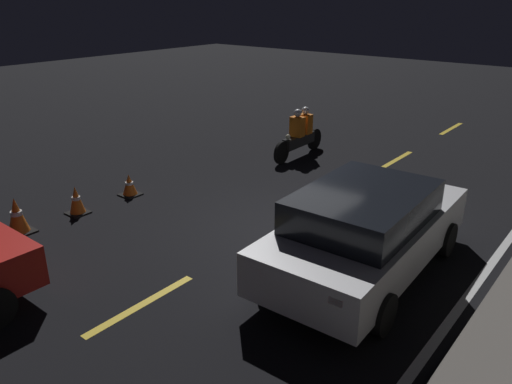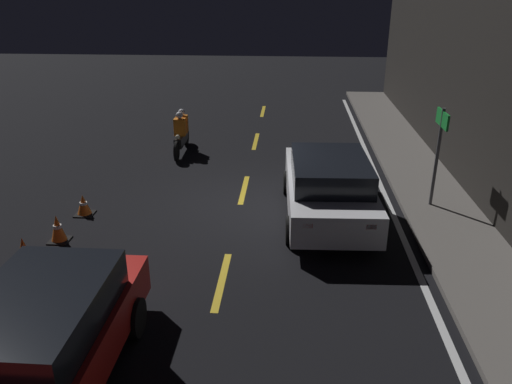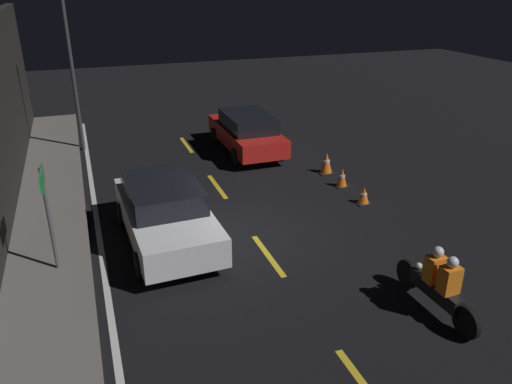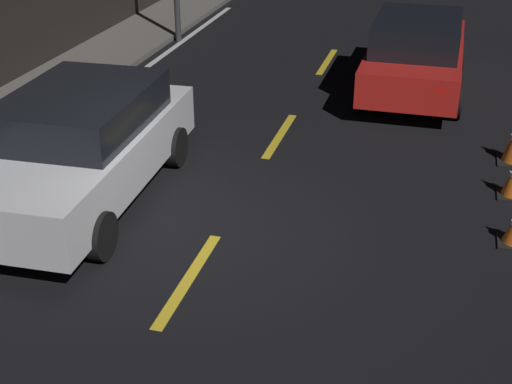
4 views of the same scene
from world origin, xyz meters
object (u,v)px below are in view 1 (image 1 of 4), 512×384
(traffic_cone_far, at_px, (17,216))
(motorcycle, at_px, (300,134))
(traffic_cone_near, at_px, (129,185))
(traffic_cone_mid, at_px, (76,200))
(sedan_white, at_px, (366,229))

(traffic_cone_far, bearing_deg, motorcycle, 169.11)
(traffic_cone_near, bearing_deg, traffic_cone_mid, -1.04)
(traffic_cone_far, bearing_deg, sedan_white, 115.79)
(sedan_white, distance_m, motorcycle, 6.49)
(sedan_white, height_order, traffic_cone_near, sedan_white)
(sedan_white, relative_size, traffic_cone_near, 8.85)
(motorcycle, bearing_deg, traffic_cone_near, -16.84)
(motorcycle, xyz_separation_m, traffic_cone_far, (7.56, -1.45, -0.29))
(sedan_white, bearing_deg, motorcycle, 41.51)
(traffic_cone_near, bearing_deg, motorcycle, 164.83)
(traffic_cone_mid, height_order, traffic_cone_far, traffic_cone_far)
(traffic_cone_near, distance_m, traffic_cone_far, 2.59)
(sedan_white, xyz_separation_m, traffic_cone_mid, (1.63, -5.84, -0.50))
(motorcycle, bearing_deg, sedan_white, 41.91)
(traffic_cone_near, height_order, traffic_cone_far, traffic_cone_far)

